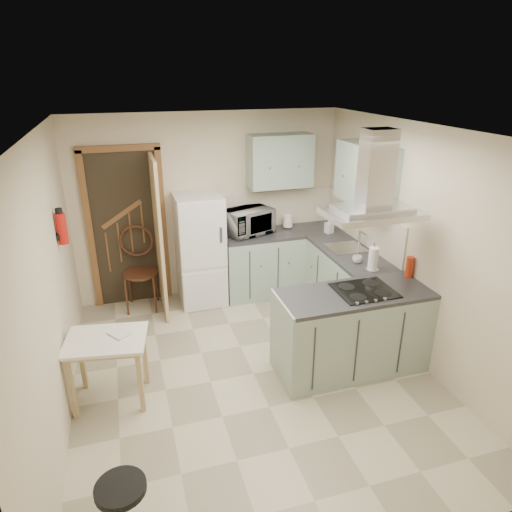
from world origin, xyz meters
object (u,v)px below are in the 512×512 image
object	(u,v)px
bentwood_chair	(140,273)
microwave	(248,221)
peninsula	(352,331)
stool	(124,510)
drop_leaf_table	(110,369)
fridge	(200,250)
extractor_hood	(372,213)

from	to	relation	value
bentwood_chair	microwave	distance (m)	1.59
peninsula	bentwood_chair	world-z (taller)	bentwood_chair
stool	drop_leaf_table	bearing A→B (deg)	92.57
bentwood_chair	peninsula	bearing A→B (deg)	-35.76
fridge	drop_leaf_table	world-z (taller)	fridge
drop_leaf_table	bentwood_chair	xyz separation A→B (m)	(0.41, 1.81, 0.16)
bentwood_chair	stool	world-z (taller)	bentwood_chair
extractor_hood	drop_leaf_table	world-z (taller)	extractor_hood
fridge	stool	distance (m)	3.50
fridge	peninsula	bearing A→B (deg)	-58.26
drop_leaf_table	stool	world-z (taller)	drop_leaf_table
stool	peninsula	bearing A→B (deg)	28.45
drop_leaf_table	bentwood_chair	world-z (taller)	bentwood_chair
fridge	peninsula	size ratio (longest dim) A/B	0.97
extractor_hood	microwave	size ratio (longest dim) A/B	1.45
extractor_hood	bentwood_chair	bearing A→B (deg)	136.68
extractor_hood	stool	bearing A→B (deg)	-152.53
peninsula	extractor_hood	distance (m)	1.27
extractor_hood	drop_leaf_table	distance (m)	2.90
extractor_hood	stool	xyz separation A→B (m)	(-2.47, -1.29, -1.49)
drop_leaf_table	bentwood_chair	bearing A→B (deg)	86.49
extractor_hood	microwave	world-z (taller)	extractor_hood
peninsula	stool	bearing A→B (deg)	-151.55
extractor_hood	bentwood_chair	size ratio (longest dim) A/B	0.89
drop_leaf_table	stool	xyz separation A→B (m)	(0.07, -1.49, -0.11)
extractor_hood	fridge	bearing A→B (deg)	123.79
stool	microwave	bearing A→B (deg)	61.07
fridge	extractor_hood	size ratio (longest dim) A/B	1.67
bentwood_chair	stool	xyz separation A→B (m)	(-0.35, -3.29, -0.28)
fridge	drop_leaf_table	size ratio (longest dim) A/B	2.06
drop_leaf_table	peninsula	bearing A→B (deg)	4.66
bentwood_chair	extractor_hood	bearing A→B (deg)	-34.38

